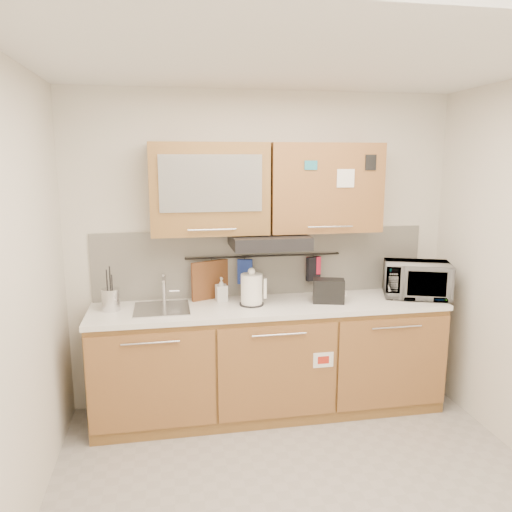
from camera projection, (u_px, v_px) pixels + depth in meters
name	position (u px, v px, depth m)	size (l,w,h in m)	color
floor	(310.00, 507.00, 3.00)	(3.20, 3.20, 0.00)	#9E9993
ceiling	(321.00, 49.00, 2.50)	(3.20, 3.20, 0.00)	white
wall_back	(263.00, 250.00, 4.20)	(3.20, 3.20, 0.00)	silver
wall_left	(5.00, 315.00, 2.47)	(3.00, 3.00, 0.00)	silver
base_cabinet	(270.00, 364.00, 4.08)	(2.80, 0.64, 0.88)	olive
countertop	(270.00, 306.00, 3.98)	(2.82, 0.62, 0.04)	white
backsplash	(263.00, 262.00, 4.21)	(2.80, 0.02, 0.56)	silver
upper_cabinets	(267.00, 188.00, 3.93)	(1.82, 0.37, 0.70)	olive
range_hood	(269.00, 241.00, 3.94)	(0.60, 0.46, 0.10)	black
sink	(162.00, 308.00, 3.84)	(0.42, 0.40, 0.26)	silver
utensil_rail	(264.00, 256.00, 4.16)	(0.02, 0.02, 1.30)	black
utensil_crock	(111.00, 299.00, 3.79)	(0.14, 0.14, 0.34)	silver
kettle	(252.00, 290.00, 3.93)	(0.22, 0.21, 0.30)	white
toaster	(329.00, 291.00, 4.01)	(0.28, 0.21, 0.19)	black
microwave	(417.00, 280.00, 4.16)	(0.53, 0.36, 0.29)	#999999
soap_bottle	(221.00, 289.00, 4.04)	(0.09, 0.09, 0.20)	#999999
cutting_board	(212.00, 287.00, 4.12)	(0.37, 0.03, 0.45)	brown
oven_mitt	(245.00, 272.00, 4.14)	(0.12, 0.03, 0.21)	navy
dark_pouch	(313.00, 269.00, 4.24)	(0.13, 0.04, 0.20)	black
pot_holder	(313.00, 266.00, 4.24)	(0.12, 0.02, 0.15)	red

